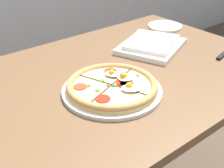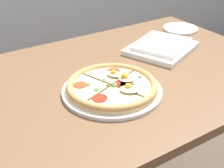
{
  "view_description": "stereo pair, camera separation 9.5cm",
  "coord_description": "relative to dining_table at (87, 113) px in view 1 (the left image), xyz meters",
  "views": [
    {
      "loc": [
        -0.49,
        -0.73,
        1.28
      ],
      "look_at": [
        0.04,
        -0.09,
        0.81
      ],
      "focal_mm": 50.0,
      "sensor_mm": 36.0,
      "label": 1
    },
    {
      "loc": [
        -0.41,
        -0.78,
        1.28
      ],
      "look_at": [
        0.04,
        -0.09,
        0.81
      ],
      "focal_mm": 50.0,
      "sensor_mm": 36.0,
      "label": 2
    }
  ],
  "objects": [
    {
      "name": "napkin_folded",
      "position": [
        0.38,
        0.07,
        0.13
      ],
      "size": [
        0.32,
        0.3,
        0.04
      ],
      "rotation": [
        0.0,
        0.0,
        0.39
      ],
      "color": "white",
      "rests_on": "dining_table"
    },
    {
      "name": "pizza",
      "position": [
        0.04,
        -0.09,
        0.13
      ],
      "size": [
        0.31,
        0.31,
        0.05
      ],
      "color": "white",
      "rests_on": "dining_table"
    },
    {
      "name": "side_saucer",
      "position": [
        0.61,
        0.21,
        0.11
      ],
      "size": [
        0.16,
        0.16,
        0.01
      ],
      "color": "white",
      "rests_on": "dining_table"
    },
    {
      "name": "dining_table",
      "position": [
        0.0,
        0.0,
        0.0
      ],
      "size": [
        1.43,
        0.78,
        0.78
      ],
      "color": "brown",
      "rests_on": "ground_plane"
    }
  ]
}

